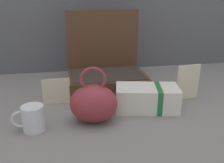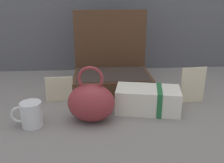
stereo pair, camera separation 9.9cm
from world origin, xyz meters
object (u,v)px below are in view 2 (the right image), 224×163
Objects in this scene: info_card_left at (193,85)px; open_suitcase at (112,70)px; coffee_mug at (31,114)px; poster_card_right at (59,89)px; cream_toiletry_bag at (148,100)px; teal_pouch_handbag at (91,102)px.

open_suitcase is at bearing 139.87° from info_card_left.
poster_card_right reaches higher than coffee_mug.
open_suitcase reaches higher than cream_toiletry_bag.
info_card_left is (0.65, 0.16, 0.03)m from coffee_mug.
teal_pouch_handbag reaches higher than coffee_mug.
teal_pouch_handbag is 0.22m from coffee_mug.
cream_toiletry_bag is 2.42× the size of coffee_mug.
open_suitcase is 1.73× the size of teal_pouch_handbag.
poster_card_right is at bearing 162.02° from cream_toiletry_bag.
teal_pouch_handbag reaches higher than info_card_left.
cream_toiletry_bag reaches higher than coffee_mug.
open_suitcase reaches higher than poster_card_right.
info_card_left reaches higher than poster_card_right.
teal_pouch_handbag is at bearing -106.07° from open_suitcase.
info_card_left is 1.35× the size of poster_card_right.
coffee_mug is (-0.45, -0.09, -0.00)m from cream_toiletry_bag.
cream_toiletry_bag is 0.39m from poster_card_right.
info_card_left is (0.21, 0.07, 0.03)m from cream_toiletry_bag.
open_suitcase is 2.34× the size of info_card_left.
open_suitcase is 0.32m from cream_toiletry_bag.
teal_pouch_handbag is 1.90× the size of coffee_mug.
info_card_left is (0.44, 0.13, 0.00)m from teal_pouch_handbag.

